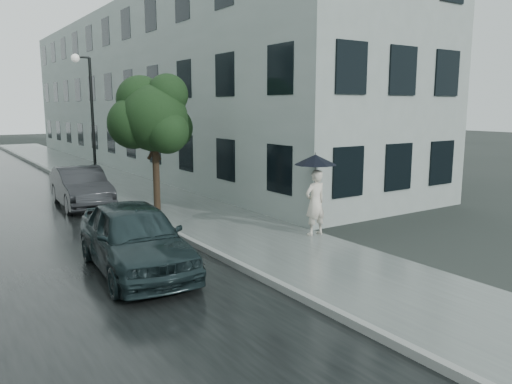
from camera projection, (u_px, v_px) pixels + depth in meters
ground at (289, 254)px, 11.97m from camera, size 120.00×120.00×0.00m
sidewalk at (127, 187)px, 21.93m from camera, size 3.50×60.00×0.01m
kerb_near at (85, 189)px, 20.92m from camera, size 0.15×60.00×0.15m
building_near at (165, 90)px, 30.17m from camera, size 7.02×36.00×9.00m
pedestrian at (315, 203)px, 13.63m from camera, size 0.67×0.45×1.81m
umbrella at (315, 160)px, 13.41m from camera, size 1.32×1.32×1.35m
street_tree at (153, 117)px, 16.60m from camera, size 2.91×2.64×4.58m
lamp_post at (89, 116)px, 19.99m from camera, size 0.85×0.34×5.52m
car_near at (135, 237)px, 10.64m from camera, size 2.11×4.51×1.49m
car_far at (81, 187)px, 17.60m from camera, size 1.70×4.29×1.39m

